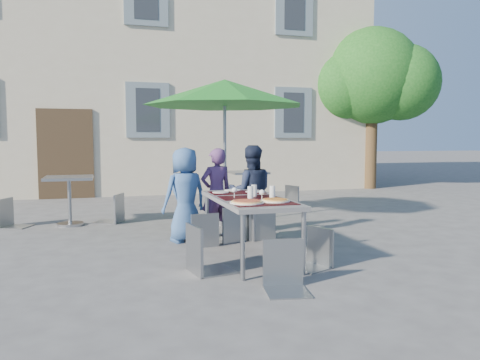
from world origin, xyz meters
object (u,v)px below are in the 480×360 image
object	(u,v)px
chair_3	(203,219)
dining_table	(249,202)
chair_5	(285,235)
bg_chair_r_1	(289,183)
child_1	(216,193)
pizza_near_right	(275,200)
child_0	(185,195)
chair_0	(203,209)
bg_chair_l_1	(220,185)
bg_chair_r_0	(113,191)
child_2	(251,192)
chair_1	(231,202)
pizza_near_left	(247,202)
cafe_table_0	(69,190)
bg_chair_l_0	(10,195)
patio_umbrella	(225,94)
chair_2	(260,203)
chair_4	(315,225)
cafe_table_1	(248,183)

from	to	relation	value
chair_3	dining_table	bearing A→B (deg)	34.88
chair_5	bg_chair_r_1	world-z (taller)	bg_chair_r_1
dining_table	child_1	distance (m)	1.29
pizza_near_right	child_0	distance (m)	1.77
chair_0	bg_chair_l_1	distance (m)	3.14
child_0	bg_chair_r_0	distance (m)	2.12
child_1	child_2	distance (m)	0.51
bg_chair_r_1	chair_1	bearing A→B (deg)	-126.11
pizza_near_left	bg_chair_r_1	distance (m)	4.74
cafe_table_0	bg_chair_l_0	world-z (taller)	bg_chair_l_0
dining_table	chair_3	size ratio (longest dim) A/B	1.83
pizza_near_left	patio_umbrella	bearing A→B (deg)	80.30
dining_table	chair_2	distance (m)	1.11
chair_3	bg_chair_l_0	distance (m)	4.34
chair_4	patio_umbrella	size ratio (longest dim) A/B	0.31
chair_0	bg_chair_r_0	distance (m)	2.51
bg_chair_l_1	child_2	bearing A→B (deg)	-94.17
chair_3	cafe_table_0	bearing A→B (deg)	115.09
pizza_near_right	bg_chair_r_1	distance (m)	4.55
pizza_near_right	chair_5	distance (m)	0.86
patio_umbrella	child_1	bearing A→B (deg)	-110.44
pizza_near_right	chair_2	world-z (taller)	chair_2
child_2	cafe_table_0	distance (m)	3.21
chair_3	bg_chair_l_0	bearing A→B (deg)	125.54
cafe_table_0	bg_chair_l_1	xyz separation A→B (m)	(2.84, 0.84, -0.06)
chair_0	chair_1	size ratio (longest dim) A/B	0.90
bg_chair_l_0	bg_chair_r_1	distance (m)	5.26
dining_table	patio_umbrella	world-z (taller)	patio_umbrella
chair_5	cafe_table_1	world-z (taller)	chair_5
cafe_table_0	bg_chair_l_1	bearing A→B (deg)	16.59
pizza_near_left	chair_3	distance (m)	0.52
chair_4	bg_chair_l_0	world-z (taller)	bg_chair_l_0
chair_1	chair_4	distance (m)	1.66
bg_chair_r_1	child_2	bearing A→B (deg)	-122.65
chair_5	cafe_table_0	world-z (taller)	chair_5
pizza_near_right	child_1	bearing A→B (deg)	98.96
bg_chair_l_1	chair_3	bearing A→B (deg)	-106.30
child_0	child_1	size ratio (longest dim) A/B	1.01
chair_3	bg_chair_l_0	size ratio (longest dim) A/B	1.11
cafe_table_0	pizza_near_right	bearing A→B (deg)	-54.30
pizza_near_left	bg_chair_r_0	world-z (taller)	bg_chair_r_0
bg_chair_l_1	chair_4	bearing A→B (deg)	-89.58
bg_chair_r_0	bg_chair_r_1	distance (m)	3.64
cafe_table_0	bg_chair_r_1	size ratio (longest dim) A/B	0.91
chair_5	bg_chair_l_0	xyz separation A→B (m)	(-3.17, 4.32, -0.00)
bg_chair_l_1	patio_umbrella	bearing A→B (deg)	-100.63
bg_chair_r_1	chair_2	bearing A→B (deg)	-119.79
pizza_near_left	chair_3	size ratio (longest dim) A/B	0.38
chair_1	chair_4	xyz separation A→B (m)	(0.57, -1.56, -0.08)
child_0	bg_chair_r_1	size ratio (longest dim) A/B	1.46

